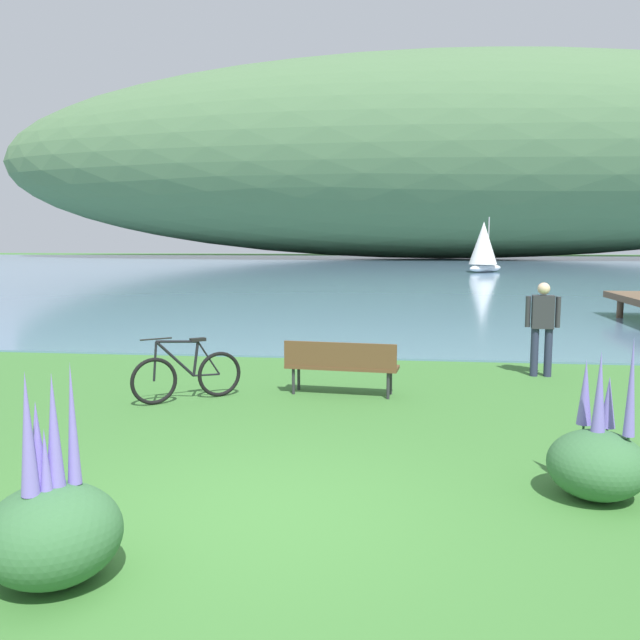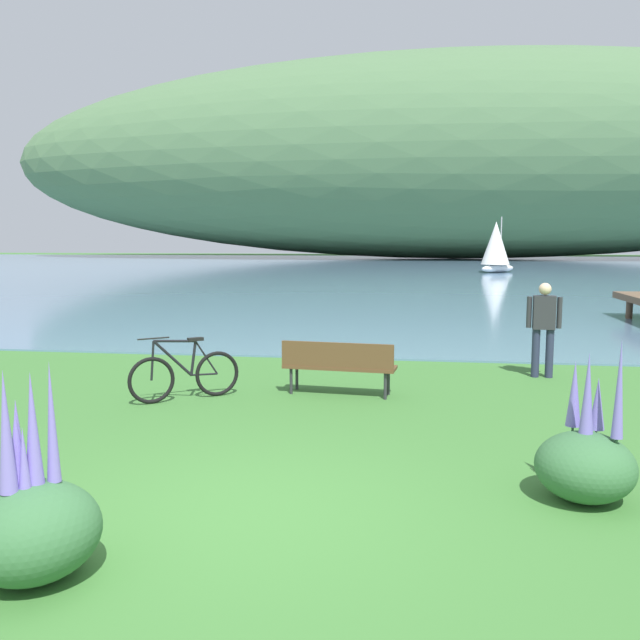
{
  "view_description": "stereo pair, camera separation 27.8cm",
  "coord_description": "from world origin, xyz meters",
  "px_view_note": "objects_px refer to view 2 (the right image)",
  "views": [
    {
      "loc": [
        1.21,
        -5.77,
        2.5
      ],
      "look_at": [
        -0.24,
        6.42,
        1.0
      ],
      "focal_mm": 37.69,
      "sensor_mm": 36.0,
      "label": 1
    },
    {
      "loc": [
        1.48,
        -5.73,
        2.5
      ],
      "look_at": [
        -0.24,
        6.42,
        1.0
      ],
      "focal_mm": 37.69,
      "sensor_mm": 36.0,
      "label": 2
    }
  ],
  "objects_px": {
    "bicycle_leaning_near_bench": "(185,375)",
    "person_at_shoreline": "(544,324)",
    "park_bench_near_camera": "(339,363)",
    "sailboat_mid_bay": "(496,246)"
  },
  "relations": [
    {
      "from": "bicycle_leaning_near_bench",
      "to": "person_at_shoreline",
      "type": "relative_size",
      "value": 0.85
    },
    {
      "from": "park_bench_near_camera",
      "to": "bicycle_leaning_near_bench",
      "type": "bearing_deg",
      "value": -165.02
    },
    {
      "from": "bicycle_leaning_near_bench",
      "to": "sailboat_mid_bay",
      "type": "xyz_separation_m",
      "value": [
        9.2,
        39.5,
        1.51
      ]
    },
    {
      "from": "person_at_shoreline",
      "to": "sailboat_mid_bay",
      "type": "xyz_separation_m",
      "value": [
        3.39,
        36.96,
        0.93
      ]
    },
    {
      "from": "park_bench_near_camera",
      "to": "person_at_shoreline",
      "type": "height_order",
      "value": "person_at_shoreline"
    },
    {
      "from": "person_at_shoreline",
      "to": "sailboat_mid_bay",
      "type": "relative_size",
      "value": 0.43
    },
    {
      "from": "park_bench_near_camera",
      "to": "sailboat_mid_bay",
      "type": "distance_m",
      "value": 39.51
    },
    {
      "from": "bicycle_leaning_near_bench",
      "to": "sailboat_mid_bay",
      "type": "relative_size",
      "value": 0.37
    },
    {
      "from": "park_bench_near_camera",
      "to": "bicycle_leaning_near_bench",
      "type": "distance_m",
      "value": 2.42
    },
    {
      "from": "bicycle_leaning_near_bench",
      "to": "person_at_shoreline",
      "type": "bearing_deg",
      "value": 23.61
    }
  ]
}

